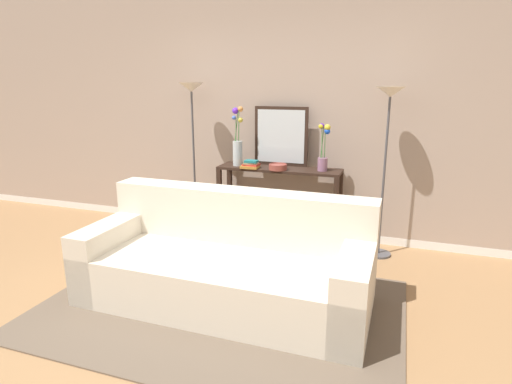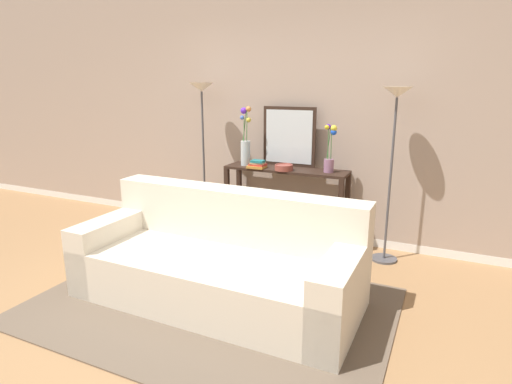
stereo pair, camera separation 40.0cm
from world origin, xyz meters
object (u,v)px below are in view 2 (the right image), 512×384
at_px(vase_short_flowers, 330,153).
at_px(fruit_bowl, 284,167).
at_px(floor_lamp_right, 395,127).
at_px(vase_tall_flowers, 246,144).
at_px(wall_mirror, 289,137).
at_px(couch, 219,264).
at_px(console_table, 285,192).
at_px(floor_lamp_left, 202,116).
at_px(book_row_under_console, 260,232).
at_px(book_stack, 257,165).

distance_m(vase_short_flowers, fruit_bowl, 0.51).
xyz_separation_m(floor_lamp_right, vase_tall_flowers, (-1.60, 0.05, -0.27)).
height_order(vase_short_flowers, fruit_bowl, vase_short_flowers).
distance_m(floor_lamp_right, wall_mirror, 1.18).
bearing_deg(couch, floor_lamp_right, 50.85).
relative_size(couch, console_table, 1.70).
xyz_separation_m(vase_tall_flowers, fruit_bowl, (0.50, -0.08, -0.20)).
distance_m(couch, vase_tall_flowers, 1.71).
distance_m(couch, floor_lamp_left, 2.03).
xyz_separation_m(vase_tall_flowers, book_row_under_console, (0.17, 0.02, -1.03)).
bearing_deg(console_table, vase_tall_flowers, -177.22).
bearing_deg(fruit_bowl, floor_lamp_left, 177.92).
xyz_separation_m(vase_short_flowers, book_row_under_console, (-0.80, 0.01, -1.00)).
distance_m(floor_lamp_left, fruit_bowl, 1.15).
bearing_deg(console_table, couch, -90.63).
xyz_separation_m(floor_lamp_left, floor_lamp_right, (2.13, -0.00, -0.03)).
xyz_separation_m(console_table, vase_short_flowers, (0.49, -0.01, 0.47)).
distance_m(vase_short_flowers, book_row_under_console, 1.28).
height_order(vase_tall_flowers, book_stack, vase_tall_flowers).
height_order(vase_tall_flowers, fruit_bowl, vase_tall_flowers).
xyz_separation_m(console_table, book_stack, (-0.29, -0.12, 0.30)).
height_order(floor_lamp_right, vase_tall_flowers, floor_lamp_right).
relative_size(floor_lamp_left, vase_short_flowers, 3.53).
xyz_separation_m(fruit_bowl, book_row_under_console, (-0.33, 0.11, -0.83)).
bearing_deg(book_row_under_console, floor_lamp_left, -174.29).
height_order(floor_lamp_left, floor_lamp_right, floor_lamp_left).
bearing_deg(couch, vase_tall_flowers, 107.91).
xyz_separation_m(couch, vase_short_flowers, (0.50, 1.46, 0.75)).
xyz_separation_m(couch, vase_tall_flowers, (-0.47, 1.44, 0.78)).
bearing_deg(floor_lamp_right, book_row_under_console, 177.18).
height_order(couch, book_stack, book_stack).
bearing_deg(fruit_bowl, wall_mirror, 99.65).
bearing_deg(book_row_under_console, vase_short_flowers, -0.39).
bearing_deg(vase_short_flowers, fruit_bowl, -167.69).
relative_size(wall_mirror, vase_short_flowers, 1.32).
bearing_deg(book_row_under_console, console_table, 0.00).
bearing_deg(book_row_under_console, book_stack, -82.20).
xyz_separation_m(floor_lamp_left, vase_short_flowers, (1.50, 0.06, -0.33)).
xyz_separation_m(console_table, wall_mirror, (-0.03, 0.15, 0.60)).
xyz_separation_m(floor_lamp_right, book_row_under_console, (-1.43, 0.07, -1.30)).
xyz_separation_m(floor_lamp_right, vase_short_flowers, (-0.63, 0.06, -0.31)).
relative_size(couch, vase_short_flowers, 4.67).
bearing_deg(vase_tall_flowers, couch, -72.09).
distance_m(vase_tall_flowers, fruit_bowl, 0.55).
distance_m(wall_mirror, book_row_under_console, 1.17).
bearing_deg(book_row_under_console, fruit_bowl, -18.25).
distance_m(floor_lamp_right, fruit_bowl, 1.20).
bearing_deg(vase_tall_flowers, wall_mirror, 20.34).
bearing_deg(vase_tall_flowers, fruit_bowl, -9.59).
height_order(vase_short_flowers, book_row_under_console, vase_short_flowers).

